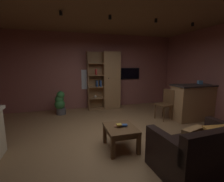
% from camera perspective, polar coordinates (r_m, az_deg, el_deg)
% --- Properties ---
extents(floor, '(6.43, 5.73, 0.02)m').
position_cam_1_polar(floor, '(3.76, 1.76, -17.17)').
color(floor, olive).
rests_on(floor, ground).
extents(wall_back, '(6.55, 0.06, 2.81)m').
position_cam_1_polar(wall_back, '(6.18, -6.44, 6.96)').
color(wall_back, '#8E544C').
rests_on(wall_back, ground).
extents(ceiling, '(6.43, 5.73, 0.02)m').
position_cam_1_polar(ceiling, '(3.54, 2.03, 28.27)').
color(ceiling, brown).
extents(window_pane_back, '(0.57, 0.01, 0.74)m').
position_cam_1_polar(window_pane_back, '(6.14, -8.28, 4.17)').
color(window_pane_back, white).
extents(bookshelf_cabinet, '(1.22, 0.41, 2.14)m').
position_cam_1_polar(bookshelf_cabinet, '(6.05, -1.04, 3.72)').
color(bookshelf_cabinet, '#997047').
rests_on(bookshelf_cabinet, ground).
extents(kitchen_bar_counter, '(1.52, 0.64, 1.08)m').
position_cam_1_polar(kitchen_bar_counter, '(5.53, 28.00, -3.46)').
color(kitchen_bar_counter, '#997047').
rests_on(kitchen_bar_counter, ground).
extents(tissue_box, '(0.14, 0.14, 0.11)m').
position_cam_1_polar(tissue_box, '(5.61, 29.11, 2.75)').
color(tissue_box, '#598CBF').
rests_on(tissue_box, kitchen_bar_counter).
extents(leather_couch, '(1.51, 0.97, 0.84)m').
position_cam_1_polar(leather_couch, '(3.04, 29.76, -18.81)').
color(leather_couch, black).
rests_on(leather_couch, ground).
extents(coffee_table, '(0.59, 0.70, 0.45)m').
position_cam_1_polar(coffee_table, '(3.27, 3.10, -14.22)').
color(coffee_table, brown).
rests_on(coffee_table, ground).
extents(table_book_0, '(0.16, 0.13, 0.02)m').
position_cam_1_polar(table_book_0, '(3.24, 2.03, -12.52)').
color(table_book_0, brown).
rests_on(table_book_0, coffee_table).
extents(table_book_1, '(0.14, 0.11, 0.02)m').
position_cam_1_polar(table_book_1, '(3.25, 4.40, -12.12)').
color(table_book_1, '#2D4C8C').
rests_on(table_book_1, coffee_table).
extents(table_book_2, '(0.11, 0.10, 0.02)m').
position_cam_1_polar(table_book_2, '(3.19, 2.56, -12.02)').
color(table_book_2, gold).
rests_on(table_book_2, coffee_table).
extents(dining_chair, '(0.51, 0.51, 0.92)m').
position_cam_1_polar(dining_chair, '(5.16, 18.86, -3.84)').
color(dining_chair, brown).
rests_on(dining_chair, ground).
extents(potted_floor_plant, '(0.35, 0.37, 0.80)m').
position_cam_1_polar(potted_floor_plant, '(5.61, -18.22, -4.13)').
color(potted_floor_plant, '#4C4C51').
rests_on(potted_floor_plant, ground).
extents(wall_mounted_tv, '(0.80, 0.06, 0.45)m').
position_cam_1_polar(wall_mounted_tv, '(6.53, 6.52, 6.27)').
color(wall_mounted_tv, black).
extents(track_light_spot_1, '(0.07, 0.07, 0.09)m').
position_cam_1_polar(track_light_spot_1, '(3.84, -17.94, 25.11)').
color(track_light_spot_1, black).
extents(track_light_spot_2, '(0.07, 0.07, 0.09)m').
position_cam_1_polar(track_light_spot_2, '(3.97, -0.74, 24.99)').
color(track_light_spot_2, black).
extents(track_light_spot_3, '(0.07, 0.07, 0.09)m').
position_cam_1_polar(track_light_spot_3, '(4.37, 15.54, 23.23)').
color(track_light_spot_3, black).
extents(track_light_spot_4, '(0.07, 0.07, 0.09)m').
position_cam_1_polar(track_light_spot_4, '(5.08, 27.05, 20.59)').
color(track_light_spot_4, black).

